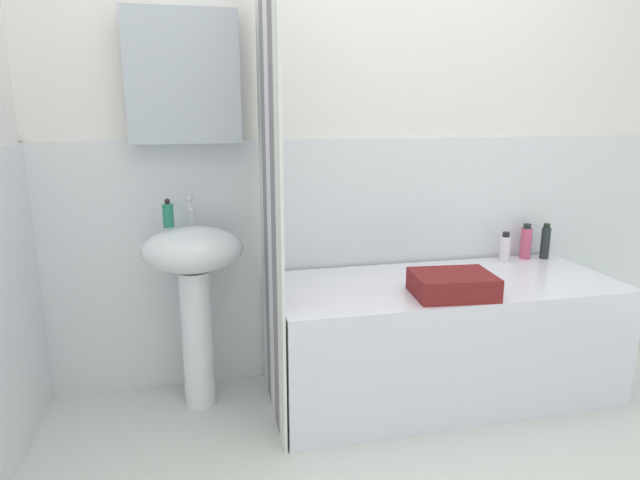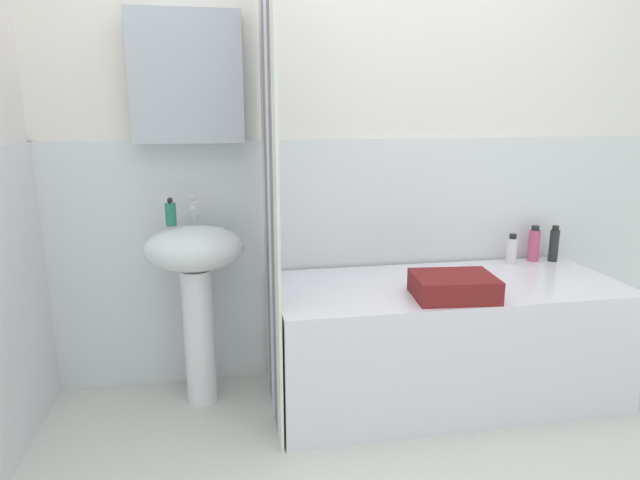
{
  "view_description": "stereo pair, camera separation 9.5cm",
  "coord_description": "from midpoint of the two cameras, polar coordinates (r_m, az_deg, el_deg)",
  "views": [
    {
      "loc": [
        -0.8,
        -1.3,
        1.33
      ],
      "look_at": [
        -0.32,
        0.85,
        0.8
      ],
      "focal_mm": 30.05,
      "sensor_mm": 36.0,
      "label": 1
    },
    {
      "loc": [
        -0.71,
        -1.32,
        1.33
      ],
      "look_at": [
        -0.32,
        0.85,
        0.8
      ],
      "focal_mm": 30.05,
      "sensor_mm": 36.0,
      "label": 2
    }
  ],
  "objects": [
    {
      "name": "conditioner_bottle",
      "position": [
        3.04,
        20.25,
        -0.24
      ],
      "size": [
        0.06,
        0.06,
        0.19
      ],
      "color": "#C94E71",
      "rests_on": "bathtub"
    },
    {
      "name": "soap_dispenser",
      "position": [
        2.41,
        -16.97,
        2.59
      ],
      "size": [
        0.05,
        0.05,
        0.12
      ],
      "color": "#237A5C",
      "rests_on": "sink"
    },
    {
      "name": "shower_curtain",
      "position": [
        2.23,
        -6.57,
        4.98
      ],
      "size": [
        0.01,
        0.66,
        2.0
      ],
      "color": "white",
      "rests_on": "ground_plane"
    },
    {
      "name": "body_wash_bottle",
      "position": [
        3.08,
        22.06,
        -0.21
      ],
      "size": [
        0.05,
        0.05,
        0.19
      ],
      "color": "#252C30",
      "rests_on": "bathtub"
    },
    {
      "name": "shampoo_bottle",
      "position": [
        2.94,
        18.23,
        -0.81
      ],
      "size": [
        0.05,
        0.05,
        0.16
      ],
      "color": "white",
      "rests_on": "bathtub"
    },
    {
      "name": "wall_back_tiled",
      "position": [
        2.67,
        2.71,
        9.43
      ],
      "size": [
        3.6,
        0.18,
        2.4
      ],
      "color": "white",
      "rests_on": "ground_plane"
    },
    {
      "name": "towel_folded",
      "position": [
        2.35,
        12.82,
        -4.66
      ],
      "size": [
        0.36,
        0.28,
        0.1
      ],
      "primitive_type": "cube",
      "rotation": [
        0.0,
        0.0,
        -0.09
      ],
      "color": "maroon",
      "rests_on": "bathtub"
    },
    {
      "name": "sink",
      "position": [
        2.44,
        -14.36,
        -3.84
      ],
      "size": [
        0.44,
        0.34,
        0.84
      ],
      "color": "white",
      "rests_on": "ground_plane"
    },
    {
      "name": "faucet",
      "position": [
        2.46,
        -14.7,
        3.1
      ],
      "size": [
        0.03,
        0.12,
        0.12
      ],
      "color": "silver",
      "rests_on": "sink"
    },
    {
      "name": "bathtub",
      "position": [
        2.65,
        11.85,
        -10.11
      ],
      "size": [
        1.59,
        0.66,
        0.56
      ],
      "primitive_type": "cube",
      "color": "white",
      "rests_on": "ground_plane"
    }
  ]
}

